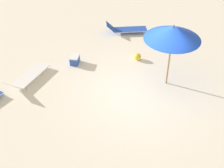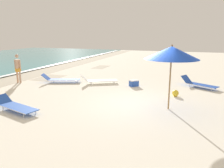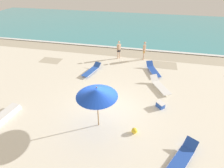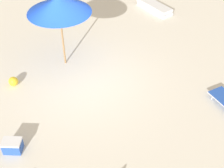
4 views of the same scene
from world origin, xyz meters
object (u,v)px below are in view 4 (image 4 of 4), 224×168
object	(u,v)px
beach_umbrella	(59,5)
cooler_box	(12,146)
beach_ball	(13,81)
lounger_stack	(154,7)

from	to	relation	value
beach_umbrella	cooler_box	xyz separation A→B (m)	(3.36, 2.30, -2.08)
beach_umbrella	beach_ball	world-z (taller)	beach_umbrella
beach_ball	cooler_box	world-z (taller)	cooler_box
beach_umbrella	beach_ball	size ratio (longest dim) A/B	8.19
lounger_stack	beach_ball	size ratio (longest dim) A/B	6.22
beach_ball	cooler_box	distance (m)	2.78
lounger_stack	cooler_box	distance (m)	9.34
cooler_box	beach_umbrella	bearing A→B (deg)	-100.74
lounger_stack	cooler_box	world-z (taller)	cooler_box
beach_umbrella	lounger_stack	xyz separation A→B (m)	(-5.51, -0.59, -2.10)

